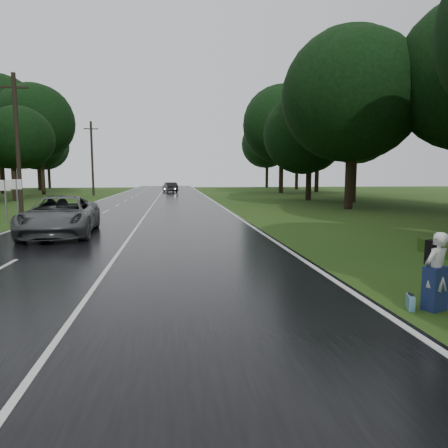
# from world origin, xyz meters

# --- Properties ---
(ground) EXTENTS (160.00, 160.00, 0.00)m
(ground) POSITION_xyz_m (0.00, 0.00, 0.00)
(ground) COLOR #2A4815
(ground) RESTS_ON ground
(road) EXTENTS (12.00, 140.00, 0.04)m
(road) POSITION_xyz_m (0.00, 20.00, 0.02)
(road) COLOR black
(road) RESTS_ON ground
(lane_center) EXTENTS (0.12, 140.00, 0.01)m
(lane_center) POSITION_xyz_m (0.00, 20.00, 0.04)
(lane_center) COLOR silver
(lane_center) RESTS_ON road
(grey_car) EXTENTS (3.29, 6.29, 1.69)m
(grey_car) POSITION_xyz_m (-3.03, 8.47, 0.88)
(grey_car) COLOR #494D4E
(grey_car) RESTS_ON road
(far_car) EXTENTS (2.48, 4.83, 1.52)m
(far_car) POSITION_xyz_m (1.31, 52.05, 0.80)
(far_car) COLOR black
(far_car) RESTS_ON road
(hitchhiker) EXTENTS (0.66, 0.64, 1.55)m
(hitchhiker) POSITION_xyz_m (6.94, -2.57, 0.72)
(hitchhiker) COLOR silver
(hitchhiker) RESTS_ON ground
(suitcase) EXTENTS (0.25, 0.41, 0.28)m
(suitcase) POSITION_xyz_m (6.50, -2.48, 0.14)
(suitcase) COLOR teal
(suitcase) RESTS_ON ground
(utility_pole_mid) EXTENTS (1.80, 0.28, 9.34)m
(utility_pole_mid) POSITION_xyz_m (-8.50, 19.27, 0.00)
(utility_pole_mid) COLOR black
(utility_pole_mid) RESTS_ON ground
(utility_pole_far) EXTENTS (1.80, 0.28, 9.45)m
(utility_pole_far) POSITION_xyz_m (-8.50, 44.38, 0.00)
(utility_pole_far) COLOR black
(utility_pole_far) RESTS_ON ground
(road_sign_a) EXTENTS (0.57, 0.10, 2.38)m
(road_sign_a) POSITION_xyz_m (-7.20, 13.46, 0.00)
(road_sign_a) COLOR white
(road_sign_a) RESTS_ON ground
(road_sign_b) EXTENTS (0.58, 0.10, 2.40)m
(road_sign_b) POSITION_xyz_m (-7.20, 15.10, 0.00)
(road_sign_b) COLOR white
(road_sign_b) RESTS_ON ground
(tree_left_e) EXTENTS (7.71, 7.71, 12.04)m
(tree_left_e) POSITION_xyz_m (-14.29, 33.98, 0.00)
(tree_left_e) COLOR black
(tree_left_e) RESTS_ON ground
(tree_left_f) EXTENTS (11.41, 11.41, 17.82)m
(tree_left_f) POSITION_xyz_m (-16.11, 49.11, 0.00)
(tree_left_f) COLOR black
(tree_left_f) RESTS_ON ground
(tree_right_d) EXTENTS (9.47, 9.47, 14.79)m
(tree_right_d) POSITION_xyz_m (15.46, 20.42, 0.00)
(tree_right_d) COLOR black
(tree_right_d) RESTS_ON ground
(tree_right_e) EXTENTS (7.24, 7.24, 11.31)m
(tree_right_e) POSITION_xyz_m (16.10, 31.87, 0.00)
(tree_right_e) COLOR black
(tree_right_e) RESTS_ON ground
(tree_right_f) EXTENTS (10.86, 10.86, 16.97)m
(tree_right_f) POSITION_xyz_m (17.70, 48.97, 0.00)
(tree_right_f) COLOR black
(tree_right_f) RESTS_ON ground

